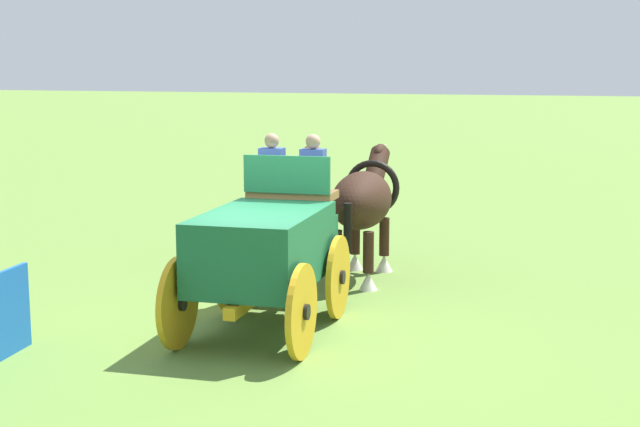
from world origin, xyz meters
TOP-DOWN VIEW (x-y plane):
  - ground_plane at (0.00, 0.00)m, footprint 220.00×220.00m
  - show_wagon at (0.18, 0.01)m, footprint 5.44×2.01m
  - draft_horse_near at (3.50, 0.94)m, footprint 3.04×1.05m
  - draft_horse_off at (3.59, -0.35)m, footprint 3.07×1.14m

SIDE VIEW (x-z plane):
  - ground_plane at x=0.00m, z-range 0.00..0.00m
  - show_wagon at x=0.18m, z-range -0.15..2.47m
  - draft_horse_near at x=3.50m, z-range 0.22..2.40m
  - draft_horse_off at x=3.59m, z-range 0.23..2.43m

